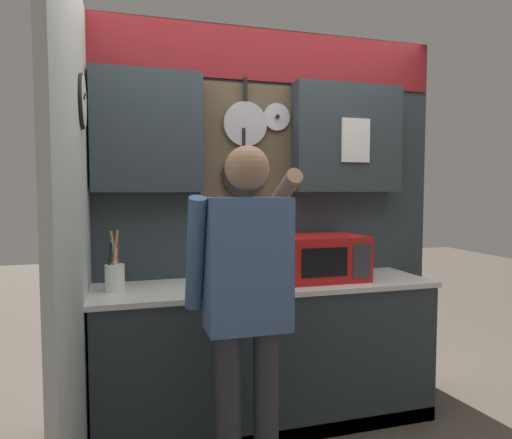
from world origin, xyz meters
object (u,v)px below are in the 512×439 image
at_px(person, 247,292).
at_px(microwave, 320,257).
at_px(utensil_crock, 115,275).
at_px(knife_block, 235,269).

bearing_deg(person, microwave, 44.69).
height_order(microwave, utensil_crock, utensil_crock).
distance_m(knife_block, person, 0.66).
xyz_separation_m(microwave, person, (-0.66, -0.65, -0.04)).
height_order(knife_block, person, person).
bearing_deg(utensil_crock, person, -48.01).
height_order(knife_block, utensil_crock, utensil_crock).
height_order(utensil_crock, person, person).
xyz_separation_m(knife_block, utensil_crock, (-0.70, 0.00, -0.00)).
relative_size(knife_block, utensil_crock, 0.73).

